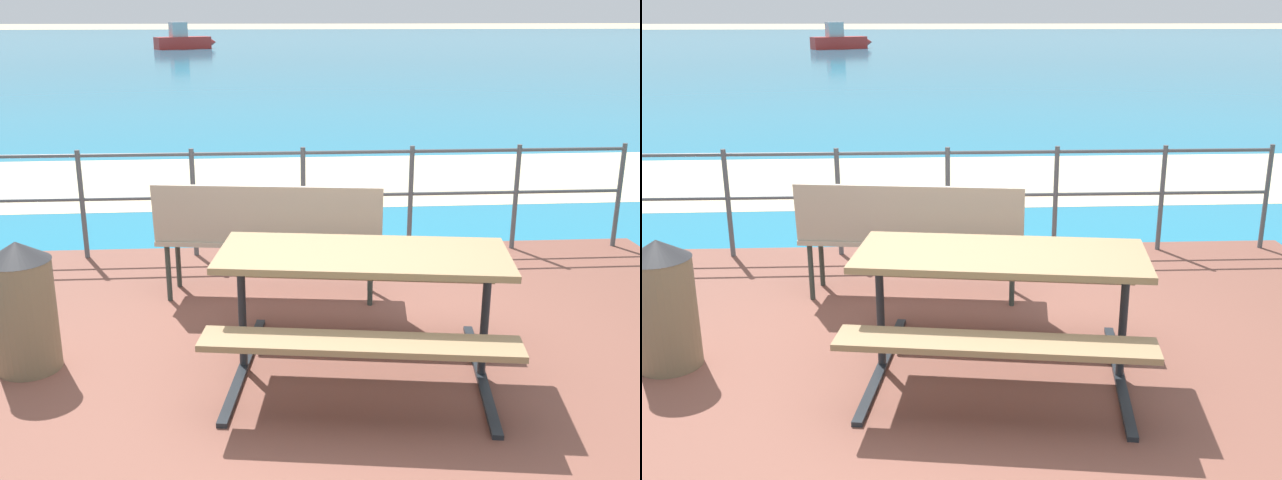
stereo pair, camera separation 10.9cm
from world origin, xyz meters
TOP-DOWN VIEW (x-y plane):
  - ground_plane at (0.00, 0.00)m, footprint 240.00×240.00m
  - patio_paving at (0.00, 0.00)m, footprint 6.40×5.20m
  - sea_water at (0.00, 40.00)m, footprint 90.00×90.00m
  - beach_strip at (0.00, 5.65)m, footprint 54.03×3.59m
  - picnic_table at (0.24, 0.02)m, footprint 1.89×1.61m
  - park_bench at (-0.31, 1.26)m, footprint 1.74×0.63m
  - railing_fence at (0.00, 2.38)m, footprint 5.94×0.04m
  - trash_bin at (-1.82, 0.23)m, footprint 0.40×0.40m
  - boat_near at (-5.14, 40.39)m, footprint 3.65×2.41m

SIDE VIEW (x-z plane):
  - ground_plane at x=0.00m, z-range 0.00..0.00m
  - sea_water at x=0.00m, z-range 0.00..0.01m
  - beach_strip at x=0.00m, z-range 0.00..0.01m
  - patio_paving at x=0.00m, z-range 0.00..0.06m
  - trash_bin at x=-1.82m, z-range 0.06..0.89m
  - boat_near at x=-5.14m, z-range -0.26..1.25m
  - park_bench at x=-0.31m, z-range 0.16..1.09m
  - picnic_table at x=0.24m, z-range 0.27..1.06m
  - railing_fence at x=0.00m, z-range 0.18..1.16m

